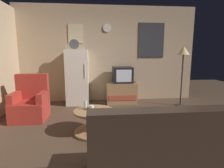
{
  "coord_description": "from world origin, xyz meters",
  "views": [
    {
      "loc": [
        -0.4,
        -2.96,
        1.43
      ],
      "look_at": [
        -0.01,
        0.9,
        0.75
      ],
      "focal_mm": 29.1,
      "sensor_mm": 36.0,
      "label": 1
    }
  ],
  "objects": [
    {
      "name": "mug_ceramic_white",
      "position": [
        -0.45,
        0.12,
        0.47
      ],
      "size": [
        0.08,
        0.08,
        0.09
      ],
      "primitive_type": "cylinder",
      "color": "silver",
      "rests_on": "coffee_table"
    },
    {
      "name": "wall_with_art",
      "position": [
        0.01,
        2.45,
        1.38
      ],
      "size": [
        5.2,
        0.12,
        2.75
      ],
      "color": "tan",
      "rests_on": "ground_plane"
    },
    {
      "name": "standing_lamp",
      "position": [
        1.93,
        1.62,
        1.36
      ],
      "size": [
        0.32,
        0.32,
        1.59
      ],
      "color": "#332D28",
      "rests_on": "ground_plane"
    },
    {
      "name": "remote_control",
      "position": [
        -0.47,
        0.2,
        0.43
      ],
      "size": [
        0.16,
        0.09,
        0.02
      ],
      "primitive_type": "cube",
      "rotation": [
        0.0,
        0.0,
        -0.34
      ],
      "color": "black",
      "rests_on": "coffee_table"
    },
    {
      "name": "ground_plane",
      "position": [
        0.0,
        0.0,
        0.0
      ],
      "size": [
        12.0,
        12.0,
        0.0
      ],
      "primitive_type": "plane",
      "color": "#4C3828"
    },
    {
      "name": "wine_glass",
      "position": [
        -0.56,
        0.22,
        0.5
      ],
      "size": [
        0.05,
        0.05,
        0.15
      ],
      "primitive_type": "cylinder",
      "color": "silver",
      "rests_on": "coffee_table"
    },
    {
      "name": "crt_tv",
      "position": [
        0.4,
        2.05,
        0.81
      ],
      "size": [
        0.54,
        0.51,
        0.44
      ],
      "color": "black",
      "rests_on": "tv_stand"
    },
    {
      "name": "couch",
      "position": [
        0.38,
        -1.22,
        0.31
      ],
      "size": [
        1.7,
        0.8,
        0.92
      ],
      "color": "#38281E",
      "rests_on": "ground_plane"
    },
    {
      "name": "coffee_table",
      "position": [
        -0.41,
        0.12,
        0.21
      ],
      "size": [
        0.72,
        0.72,
        0.42
      ],
      "color": "#9E754C",
      "rests_on": "ground_plane"
    },
    {
      "name": "armchair",
      "position": [
        -1.77,
        0.99,
        0.34
      ],
      "size": [
        0.68,
        0.68,
        0.96
      ],
      "color": "#A52D23",
      "rests_on": "ground_plane"
    },
    {
      "name": "fridge",
      "position": [
        -0.86,
        2.1,
        0.75
      ],
      "size": [
        0.6,
        0.62,
        1.77
      ],
      "color": "silver",
      "rests_on": "ground_plane"
    },
    {
      "name": "tv_stand",
      "position": [
        0.37,
        2.05,
        0.29
      ],
      "size": [
        0.84,
        0.53,
        0.59
      ],
      "color": "#9E754C",
      "rests_on": "ground_plane"
    }
  ]
}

